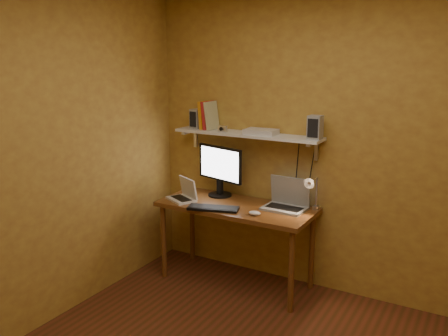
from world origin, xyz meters
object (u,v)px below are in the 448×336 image
Objects in this scene: laptop at (287,200)px; netbook at (184,194)px; desk_lamp at (312,189)px; router at (261,132)px; desk at (236,214)px; speaker_right at (315,127)px; monitor at (220,168)px; keyboard at (213,208)px; wall_shelf at (247,135)px; speaker_left at (197,119)px; shelf_camera at (222,129)px; mouse at (255,213)px.

laptop reaches higher than netbook.
desk_lamp is 1.34× the size of router.
desk is 7.09× the size of speaker_right.
monitor is 1.18× the size of keyboard.
desk is at bearing 38.51° from netbook.
netbook is (-0.49, -0.30, -0.55)m from wall_shelf.
speaker_left is (-0.54, 0.19, 0.80)m from desk.
shelf_camera reaches higher than keyboard.
speaker_right is 0.50m from router.
router is (0.64, 0.28, 0.59)m from netbook.
desk is 14.07× the size of shelf_camera.
speaker_right is at bearing 9.98° from keyboard.
laptop is (0.70, -0.04, -0.20)m from monitor.
desk is at bearing -31.26° from shelf_camera.
laptop is 0.35m from mouse.
monitor is 1.40× the size of laptop.
router is at bearing 103.23° from mouse.
wall_shelf is at bearing 15.50° from shelf_camera.
mouse reaches higher than keyboard.
router is (0.15, -0.02, 0.04)m from wall_shelf.
monitor is at bearing 8.06° from speaker_left.
monitor is at bearing 78.65° from netbook.
desk_lamp is at bearing 8.89° from speaker_left.
speaker_right reaches higher than speaker_left.
netbook is at bearing -68.90° from speaker_left.
laptop is 0.84× the size of keyboard.
desk_lamp is 0.52m from speaker_right.
shelf_camera reaches higher than wall_shelf.
wall_shelf is at bearing 12.14° from speaker_left.
monitor is at bearing 147.24° from desk.
speaker_left is at bearing 169.11° from shelf_camera.
wall_shelf is 0.65m from speaker_right.
desk_lamp is at bearing -0.46° from shelf_camera.
speaker_left is at bearing 178.57° from router.
speaker_right is 0.86m from shelf_camera.
shelf_camera is at bearing 148.74° from desk.
speaker_left is at bearing 178.94° from laptop.
desk_lamp reaches higher than netbook.
mouse is 0.57× the size of speaker_left.
speaker_right is at bearing 15.82° from desk.
netbook reaches higher than keyboard.
speaker_left is 0.33m from shelf_camera.
router is (-0.49, -0.00, -0.08)m from speaker_right.
laptop is 1.16m from speaker_left.
shelf_camera is at bearing -173.22° from router.
speaker_left reaches higher than laptop.
speaker_right reaches higher than monitor.
desk_lamp is at bearing -5.88° from wall_shelf.
laptop is at bearing -7.44° from wall_shelf.
desk_lamp is (0.39, 0.30, 0.19)m from mouse.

